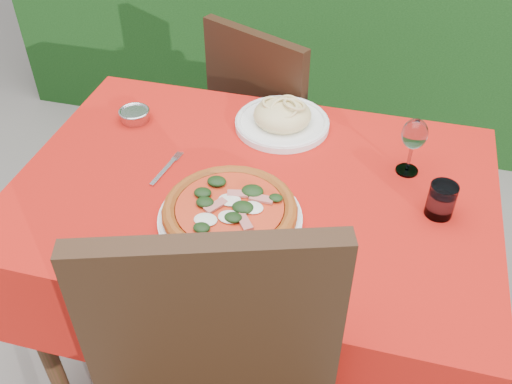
% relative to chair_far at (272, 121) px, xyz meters
% --- Properties ---
extents(ground, '(60.00, 60.00, 0.00)m').
position_rel_chair_far_xyz_m(ground, '(0.10, -0.63, -0.52)').
color(ground, slate).
rests_on(ground, ground).
extents(dining_table, '(1.26, 0.86, 0.75)m').
position_rel_chair_far_xyz_m(dining_table, '(0.10, -0.63, 0.07)').
color(dining_table, '#442415').
rests_on(dining_table, ground).
extents(chair_far, '(0.55, 0.55, 0.92)m').
position_rel_chair_far_xyz_m(chair_far, '(0.00, 0.00, 0.00)').
color(chair_far, black).
rests_on(chair_far, ground).
extents(pizza_plate, '(0.38, 0.38, 0.07)m').
position_rel_chair_far_xyz_m(pizza_plate, '(0.08, -0.78, 0.25)').
color(pizza_plate, white).
rests_on(pizza_plate, dining_table).
extents(pasta_plate, '(0.28, 0.28, 0.08)m').
position_rel_chair_far_xyz_m(pasta_plate, '(0.11, -0.35, 0.25)').
color(pasta_plate, white).
rests_on(pasta_plate, dining_table).
extents(water_glass, '(0.07, 0.07, 0.09)m').
position_rel_chair_far_xyz_m(water_glass, '(0.57, -0.62, 0.26)').
color(water_glass, silver).
rests_on(water_glass, dining_table).
extents(wine_glass, '(0.07, 0.07, 0.17)m').
position_rel_chair_far_xyz_m(wine_glass, '(0.49, -0.47, 0.34)').
color(wine_glass, silver).
rests_on(wine_glass, dining_table).
extents(fork, '(0.05, 0.17, 0.00)m').
position_rel_chair_far_xyz_m(fork, '(-0.15, -0.64, 0.23)').
color(fork, '#B0B0B7').
rests_on(fork, dining_table).
extents(steel_ramekin, '(0.09, 0.09, 0.03)m').
position_rel_chair_far_xyz_m(steel_ramekin, '(-0.33, -0.43, 0.24)').
color(steel_ramekin, '#B8B8BF').
rests_on(steel_ramekin, dining_table).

